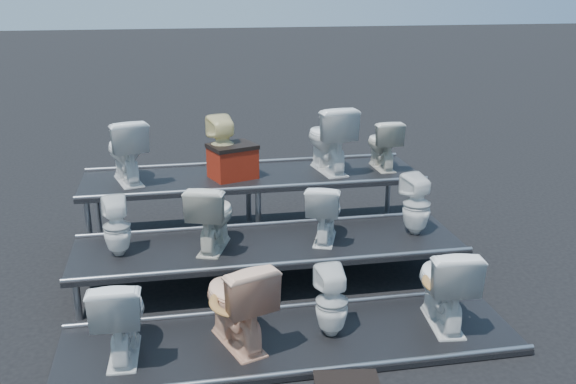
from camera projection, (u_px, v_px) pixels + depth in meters
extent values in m
plane|color=black|center=(269.00, 282.00, 7.14)|extent=(80.00, 80.00, 0.00)
cube|color=black|center=(291.00, 341.00, 5.92)|extent=(4.20, 1.20, 0.06)
cube|color=black|center=(269.00, 263.00, 7.07)|extent=(4.20, 1.20, 0.46)
cube|color=black|center=(253.00, 207.00, 8.22)|extent=(4.20, 1.20, 0.86)
imported|color=white|center=(120.00, 315.00, 5.53)|extent=(0.47, 0.78, 0.78)
imported|color=#ECB18E|center=(237.00, 301.00, 5.69)|extent=(0.72, 0.94, 0.85)
imported|color=white|center=(332.00, 302.00, 5.87)|extent=(0.32, 0.32, 0.67)
imported|color=white|center=(444.00, 284.00, 6.04)|extent=(0.55, 0.86, 0.83)
imported|color=white|center=(117.00, 227.00, 6.63)|extent=(0.32, 0.33, 0.62)
imported|color=beige|center=(212.00, 215.00, 6.78)|extent=(0.63, 0.82, 0.74)
imported|color=white|center=(325.00, 211.00, 7.00)|extent=(0.57, 0.74, 0.67)
imported|color=white|center=(417.00, 205.00, 7.18)|extent=(0.38, 0.39, 0.69)
imported|color=white|center=(126.00, 150.00, 7.70)|extent=(0.63, 0.86, 0.79)
imported|color=beige|center=(223.00, 147.00, 7.90)|extent=(0.41, 0.42, 0.76)
imported|color=white|center=(329.00, 138.00, 8.12)|extent=(0.60, 0.91, 0.86)
imported|color=beige|center=(383.00, 144.00, 8.28)|extent=(0.38, 0.65, 0.65)
cube|color=maroon|center=(233.00, 163.00, 7.92)|extent=(0.63, 0.57, 0.38)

